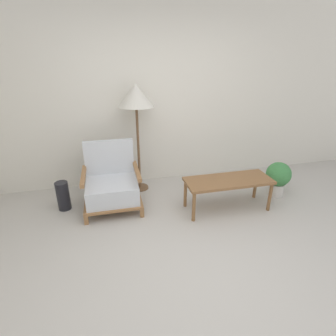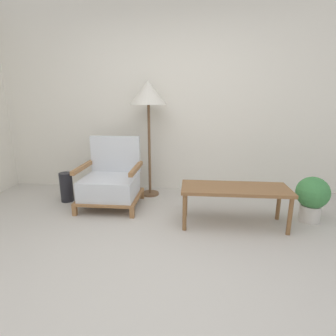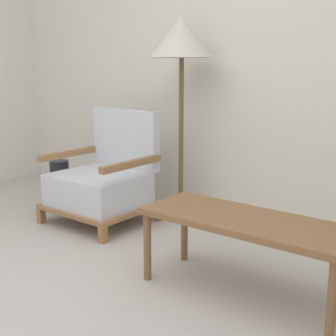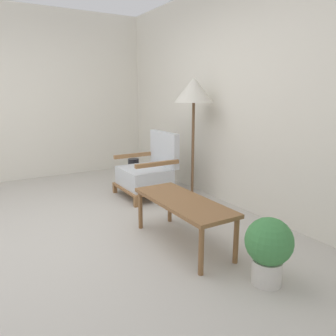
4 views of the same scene
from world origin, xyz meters
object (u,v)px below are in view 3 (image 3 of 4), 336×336
(armchair, at_px, (104,181))
(floor_lamp, at_px, (182,43))
(coffee_table, at_px, (246,227))
(vase, at_px, (60,182))

(armchair, height_order, floor_lamp, floor_lamp)
(floor_lamp, xyz_separation_m, coffee_table, (1.06, -0.85, -1.00))
(armchair, relative_size, vase, 2.20)
(coffee_table, bearing_deg, floor_lamp, 141.14)
(armchair, bearing_deg, floor_lamp, 45.50)
(floor_lamp, distance_m, vase, 1.64)
(floor_lamp, height_order, vase, floor_lamp)
(floor_lamp, bearing_deg, coffee_table, -38.86)
(armchair, distance_m, coffee_table, 1.55)
(coffee_table, bearing_deg, vase, 166.88)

